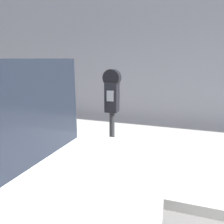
# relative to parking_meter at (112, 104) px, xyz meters

# --- Properties ---
(sidewalk) EXTENTS (24.00, 2.80, 0.14)m
(sidewalk) POSITION_rel_parking_meter_xyz_m (0.13, 1.14, -1.10)
(sidewalk) COLOR #ADAAA3
(sidewalk) RESTS_ON ground_plane
(building_facade) EXTENTS (24.00, 0.30, 4.79)m
(building_facade) POSITION_rel_parking_meter_xyz_m (0.13, 3.15, 1.23)
(building_facade) COLOR gray
(building_facade) RESTS_ON ground_plane
(parking_meter) EXTENTS (0.21, 0.15, 1.47)m
(parking_meter) POSITION_rel_parking_meter_xyz_m (0.00, 0.00, 0.00)
(parking_meter) COLOR #2D2D30
(parking_meter) RESTS_ON sidewalk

